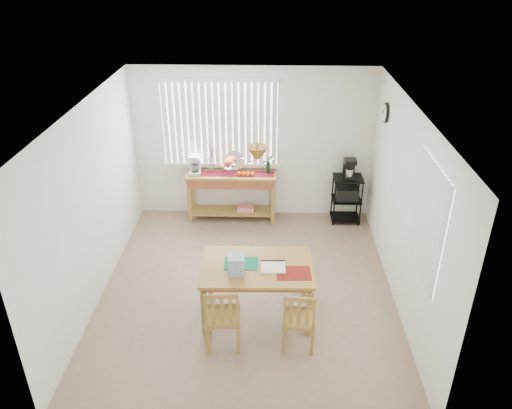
{
  "coord_description": "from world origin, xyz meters",
  "views": [
    {
      "loc": [
        0.29,
        -5.6,
        4.3
      ],
      "look_at": [
        0.1,
        0.55,
        1.05
      ],
      "focal_mm": 35.0,
      "sensor_mm": 36.0,
      "label": 1
    }
  ],
  "objects_px": {
    "cart_items": "(349,169)",
    "chair_left": "(223,317)",
    "chair_right": "(299,319)",
    "wire_cart": "(347,195)",
    "dining_table": "(257,272)",
    "sideboard": "(232,185)"
  },
  "relations": [
    {
      "from": "wire_cart",
      "to": "dining_table",
      "type": "relative_size",
      "value": 0.58
    },
    {
      "from": "sideboard",
      "to": "chair_left",
      "type": "relative_size",
      "value": 1.72
    },
    {
      "from": "sideboard",
      "to": "chair_right",
      "type": "distance_m",
      "value": 3.27
    },
    {
      "from": "cart_items",
      "to": "chair_left",
      "type": "distance_m",
      "value": 3.65
    },
    {
      "from": "cart_items",
      "to": "dining_table",
      "type": "xyz_separation_m",
      "value": [
        -1.45,
        -2.51,
        -0.32
      ]
    },
    {
      "from": "wire_cart",
      "to": "chair_right",
      "type": "bearing_deg",
      "value": -107.03
    },
    {
      "from": "wire_cart",
      "to": "chair_right",
      "type": "relative_size",
      "value": 0.99
    },
    {
      "from": "cart_items",
      "to": "chair_right",
      "type": "distance_m",
      "value": 3.28
    },
    {
      "from": "dining_table",
      "to": "chair_left",
      "type": "xyz_separation_m",
      "value": [
        -0.38,
        -0.6,
        -0.23
      ]
    },
    {
      "from": "dining_table",
      "to": "chair_left",
      "type": "distance_m",
      "value": 0.75
    },
    {
      "from": "wire_cart",
      "to": "chair_left",
      "type": "distance_m",
      "value": 3.61
    },
    {
      "from": "dining_table",
      "to": "chair_left",
      "type": "bearing_deg",
      "value": -122.32
    },
    {
      "from": "chair_right",
      "to": "cart_items",
      "type": "bearing_deg",
      "value": 73.01
    },
    {
      "from": "chair_left",
      "to": "chair_right",
      "type": "bearing_deg",
      "value": 1.44
    },
    {
      "from": "chair_left",
      "to": "chair_right",
      "type": "relative_size",
      "value": 1.06
    },
    {
      "from": "cart_items",
      "to": "chair_right",
      "type": "xyz_separation_m",
      "value": [
        -0.94,
        -3.09,
        -0.57
      ]
    },
    {
      "from": "cart_items",
      "to": "chair_left",
      "type": "height_order",
      "value": "cart_items"
    },
    {
      "from": "dining_table",
      "to": "wire_cart",
      "type": "bearing_deg",
      "value": 59.9
    },
    {
      "from": "cart_items",
      "to": "chair_left",
      "type": "xyz_separation_m",
      "value": [
        -1.83,
        -3.11,
        -0.55
      ]
    },
    {
      "from": "sideboard",
      "to": "wire_cart",
      "type": "height_order",
      "value": "sideboard"
    },
    {
      "from": "chair_left",
      "to": "cart_items",
      "type": "bearing_deg",
      "value": 59.53
    },
    {
      "from": "sideboard",
      "to": "chair_left",
      "type": "bearing_deg",
      "value": -87.84
    }
  ]
}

